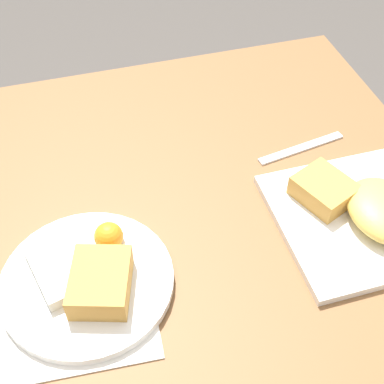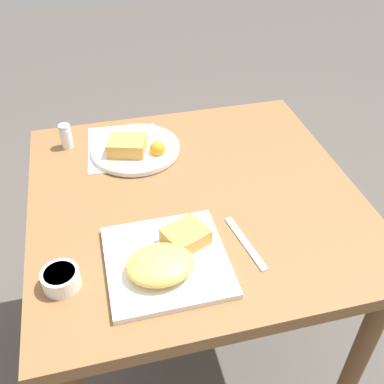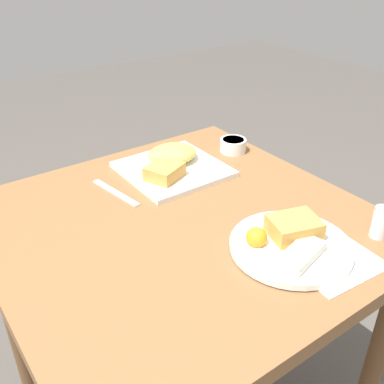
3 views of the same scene
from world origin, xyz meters
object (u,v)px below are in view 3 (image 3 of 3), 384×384
(plate_oval_far, at_px, (290,242))
(salt_shaker, at_px, (380,224))
(sauce_ramekin, at_px, (233,145))
(butter_knife, at_px, (116,193))
(plate_square_near, at_px, (172,164))

(plate_oval_far, relative_size, salt_shaker, 3.48)
(plate_oval_far, bearing_deg, sauce_ramekin, -116.32)
(salt_shaker, xyz_separation_m, butter_knife, (0.37, -0.49, -0.03))
(plate_oval_far, distance_m, butter_knife, 0.45)
(plate_square_near, xyz_separation_m, sauce_ramekin, (-0.22, 0.00, -0.00))
(plate_oval_far, height_order, salt_shaker, salt_shaker)
(plate_square_near, bearing_deg, salt_shaker, 110.20)
(plate_oval_far, relative_size, butter_knife, 1.43)
(plate_square_near, height_order, butter_knife, plate_square_near)
(plate_square_near, height_order, sauce_ramekin, plate_square_near)
(sauce_ramekin, bearing_deg, plate_square_near, -0.35)
(salt_shaker, bearing_deg, plate_oval_far, -22.30)
(salt_shaker, distance_m, butter_knife, 0.62)
(salt_shaker, bearing_deg, butter_knife, -52.90)
(plate_oval_far, relative_size, sauce_ramekin, 3.24)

